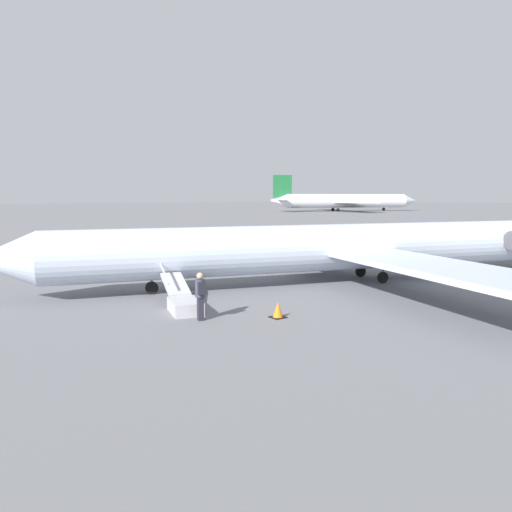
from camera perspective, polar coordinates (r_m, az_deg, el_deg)
The scene contains 6 objects.
ground_plane at distance 26.05m, azimuth 7.95°, elevation -3.05°, with size 600.00×600.00×0.00m, color slate.
airplane_main at distance 26.24m, azimuth 9.81°, elevation 1.07°, with size 32.31×25.36×6.22m.
airplane_taxiing_distant at distance 149.32m, azimuth 10.06°, elevation 6.24°, with size 44.78×34.98×10.37m.
boarding_stairs at distance 19.77m, azimuth -8.34°, elevation -5.16°, with size 2.10×4.13×1.59m.
passenger at distance 18.02m, azimuth -6.37°, elevation -4.23°, with size 0.42×0.56×1.74m.
traffic_cone_near_stairs at distance 18.48m, azimuth 2.51°, elevation -6.25°, with size 0.52×0.52×0.57m.
Camera 1 is at (17.95, 18.35, 4.46)m, focal length 35.00 mm.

